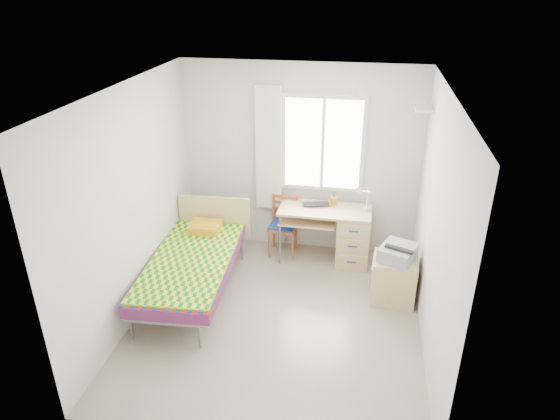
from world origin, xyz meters
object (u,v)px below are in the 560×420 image
object	(u,v)px
chair	(284,221)
cabinet	(393,279)
desk	(348,234)
bed	(193,261)
printer	(398,252)

from	to	relation	value
chair	cabinet	size ratio (longest dim) A/B	1.50
desk	cabinet	size ratio (longest dim) A/B	2.19
bed	desk	xyz separation A→B (m)	(1.81, 1.05, -0.01)
cabinet	desk	bearing A→B (deg)	129.34
chair	cabinet	distance (m)	1.75
chair	printer	bearing A→B (deg)	-24.68
chair	desk	bearing A→B (deg)	-0.45
bed	chair	world-z (taller)	bed
bed	cabinet	distance (m)	2.42
desk	printer	size ratio (longest dim) A/B	2.31
bed	cabinet	xyz separation A→B (m)	(2.40, 0.26, -0.15)
bed	cabinet	world-z (taller)	bed
chair	cabinet	xyz separation A→B (m)	(1.48, -0.91, -0.19)
desk	cabinet	world-z (taller)	desk
chair	printer	size ratio (longest dim) A/B	1.58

